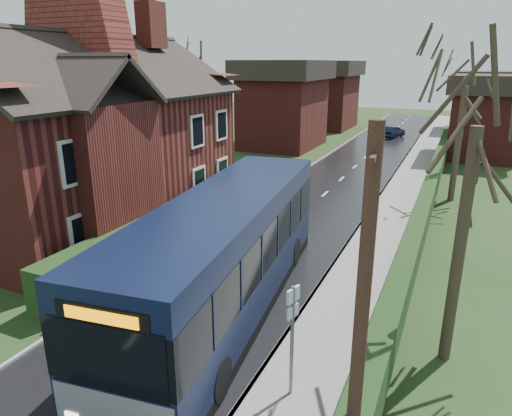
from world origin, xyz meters
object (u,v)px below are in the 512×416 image
at_px(bus, 226,256).
at_px(brick_house, 90,132).
at_px(car_silver, 191,259).
at_px(car_green, 153,284).
at_px(telegraph_pole, 360,334).
at_px(bus_stop_sign, 292,327).

bearing_deg(bus, brick_house, 146.58).
distance_m(brick_house, car_silver, 8.74).
xyz_separation_m(brick_house, car_green, (7.13, -5.35, -3.77)).
bearing_deg(car_silver, bus, -22.35).
bearing_deg(car_green, telegraph_pole, -21.11).
height_order(car_silver, bus_stop_sign, bus_stop_sign).
relative_size(bus, bus_stop_sign, 4.30).
bearing_deg(car_silver, brick_house, 168.99).
bearing_deg(telegraph_pole, car_green, 143.49).
distance_m(car_silver, telegraph_pole, 10.20).
height_order(car_silver, telegraph_pole, telegraph_pole).
height_order(brick_house, bus, brick_house).
bearing_deg(brick_house, car_silver, -23.82).
bearing_deg(bus, bus_stop_sign, -49.45).
bearing_deg(telegraph_pole, car_silver, 132.33).
bearing_deg(bus, car_green, -174.12).
bearing_deg(bus_stop_sign, telegraph_pole, -32.90).
height_order(car_silver, car_green, car_silver).
xyz_separation_m(car_green, bus_stop_sign, (5.60, -2.43, 1.29)).
distance_m(bus_stop_sign, telegraph_pole, 3.08).
distance_m(bus, car_silver, 3.05).
bearing_deg(bus_stop_sign, bus, 152.30).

